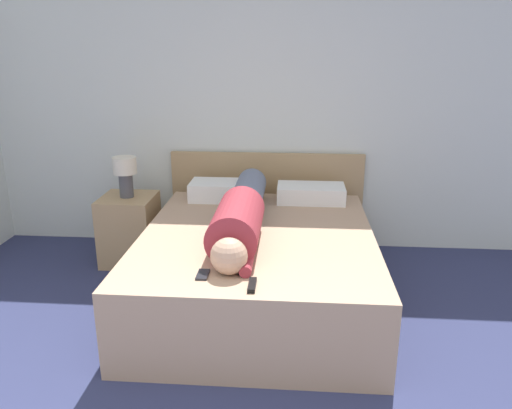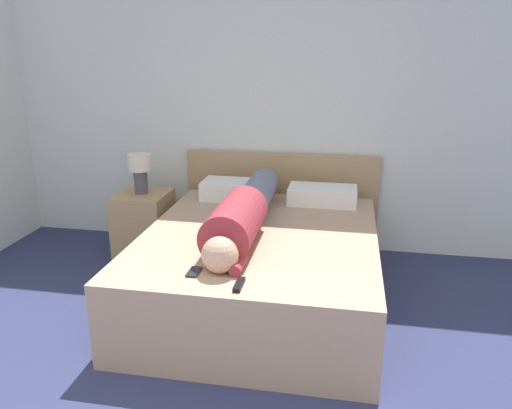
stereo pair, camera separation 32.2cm
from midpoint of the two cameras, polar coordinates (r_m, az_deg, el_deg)
The scene contains 10 objects.
wall_back at distance 4.40m, azimuth -2.29°, elevation 11.67°, with size 5.89×0.06×2.60m.
bed at distance 3.54m, azimuth -2.44°, elevation -7.31°, with size 1.59×1.90×0.53m.
headboard at distance 4.50m, azimuth -0.83°, elevation 0.49°, with size 1.71×0.04×0.86m.
nightstand at distance 4.38m, azimuth -16.29°, elevation -2.76°, with size 0.43×0.45×0.57m.
table_lamp at distance 4.23m, azimuth -16.87°, elevation 3.54°, with size 0.19×0.19×0.33m.
person_lying at distance 3.40m, azimuth -4.38°, elevation -1.13°, with size 0.31×1.63×0.31m.
pillow_near_headboard at distance 4.17m, azimuth -5.74°, elevation 1.56°, with size 0.58×0.31×0.15m.
pillow_second at distance 4.11m, azimuth 4.07°, elevation 1.25°, with size 0.55×0.31×0.13m.
tv_remote at distance 2.70m, azimuth -3.91°, elevation -9.26°, with size 0.04×0.15×0.02m.
cell_phone at distance 2.85m, azimuth -9.36°, elevation -7.98°, with size 0.06×0.13×0.01m.
Camera 1 is at (0.35, -0.95, 1.77)m, focal length 35.00 mm.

